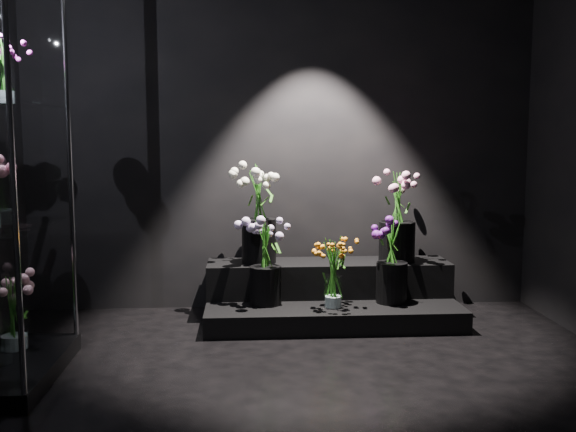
{
  "coord_description": "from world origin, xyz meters",
  "views": [
    {
      "loc": [
        -0.29,
        -3.09,
        1.35
      ],
      "look_at": [
        -0.0,
        1.2,
        0.83
      ],
      "focal_mm": 40.0,
      "sensor_mm": 36.0,
      "label": 1
    }
  ],
  "objects": [
    {
      "name": "floor",
      "position": [
        0.0,
        0.0,
        0.0
      ],
      "size": [
        4.0,
        4.0,
        0.0
      ],
      "primitive_type": "plane",
      "color": "black",
      "rests_on": "ground"
    },
    {
      "name": "bouquet_case_magenta",
      "position": [
        -1.64,
        0.66,
        1.75
      ],
      "size": [
        0.27,
        0.27,
        0.38
      ],
      "rotation": [
        0.0,
        0.0,
        0.41
      ],
      "color": "white",
      "rests_on": "display_case"
    },
    {
      "name": "bouquet_pink_roses",
      "position": [
        0.87,
        1.71,
        0.79
      ],
      "size": [
        0.38,
        0.38,
        0.7
      ],
      "rotation": [
        0.0,
        0.0,
        0.11
      ],
      "color": "black",
      "rests_on": "display_riser"
    },
    {
      "name": "wall_front",
      "position": [
        0.0,
        -2.0,
        1.4
      ],
      "size": [
        4.0,
        0.0,
        4.0
      ],
      "primitive_type": "plane",
      "rotation": [
        -1.57,
        0.0,
        0.0
      ],
      "color": "black",
      "rests_on": "floor"
    },
    {
      "name": "wall_back",
      "position": [
        0.0,
        2.0,
        1.4
      ],
      "size": [
        4.0,
        0.0,
        4.0
      ],
      "primitive_type": "plane",
      "rotation": [
        1.57,
        0.0,
        0.0
      ],
      "color": "black",
      "rests_on": "floor"
    },
    {
      "name": "bouquet_lilac",
      "position": [
        -0.15,
        1.47,
        0.52
      ],
      "size": [
        0.42,
        0.42,
        0.62
      ],
      "rotation": [
        0.0,
        0.0,
        0.1
      ],
      "color": "black",
      "rests_on": "display_riser"
    },
    {
      "name": "bouquet_purple",
      "position": [
        0.78,
        1.46,
        0.49
      ],
      "size": [
        0.35,
        0.35,
        0.61
      ],
      "rotation": [
        0.0,
        0.0,
        0.16
      ],
      "color": "black",
      "rests_on": "display_riser"
    },
    {
      "name": "bouquet_orange_bells",
      "position": [
        0.33,
        1.35,
        0.42
      ],
      "size": [
        0.28,
        0.28,
        0.51
      ],
      "rotation": [
        0.0,
        0.0,
        -0.08
      ],
      "color": "white",
      "rests_on": "display_riser"
    },
    {
      "name": "bouquet_case_base_pink",
      "position": [
        -1.67,
        0.72,
        0.35
      ],
      "size": [
        0.41,
        0.41,
        0.47
      ],
      "rotation": [
        0.0,
        0.0,
        -0.43
      ],
      "color": "white",
      "rests_on": "display_case"
    },
    {
      "name": "bouquet_cream_roses",
      "position": [
        -0.19,
        1.73,
        0.83
      ],
      "size": [
        0.37,
        0.37,
        0.74
      ],
      "rotation": [
        0.0,
        0.0,
        0.04
      ],
      "color": "black",
      "rests_on": "display_riser"
    },
    {
      "name": "display_riser",
      "position": [
        0.35,
        1.63,
        0.17
      ],
      "size": [
        1.86,
        0.83,
        0.41
      ],
      "color": "black",
      "rests_on": "floor"
    }
  ]
}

